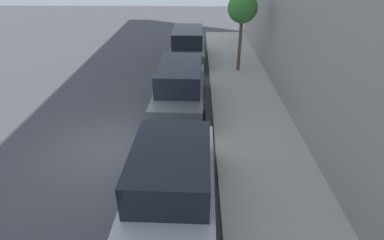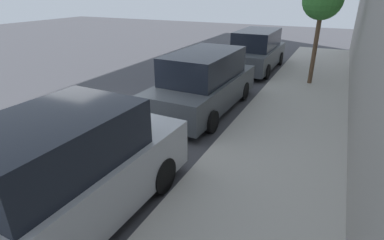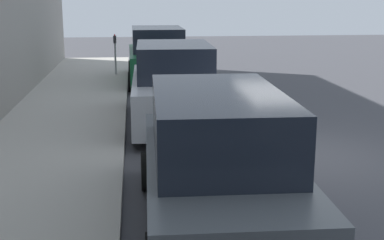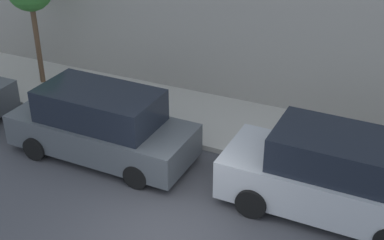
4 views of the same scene
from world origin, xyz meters
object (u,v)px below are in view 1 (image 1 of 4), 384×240
object	(u,v)px
parked_minivan_third	(180,87)
parked_minivan_fourth	(188,46)
street_tree	(243,9)
parked_suv_second	(172,187)

from	to	relation	value
parked_minivan_third	parked_minivan_fourth	distance (m)	6.11
parked_minivan_fourth	street_tree	xyz separation A→B (m)	(2.76, -1.85, 2.37)
parked_suv_second	street_tree	xyz separation A→B (m)	(2.73, 10.15, 2.36)
parked_minivan_fourth	street_tree	size ratio (longest dim) A/B	1.25
parked_suv_second	street_tree	size ratio (longest dim) A/B	1.24
parked_minivan_fourth	street_tree	world-z (taller)	street_tree
parked_suv_second	parked_minivan_fourth	size ratio (longest dim) A/B	0.99
parked_minivan_third	street_tree	world-z (taller)	street_tree
parked_suv_second	parked_minivan_third	xyz separation A→B (m)	(-0.14, 5.88, -0.01)
parked_minivan_fourth	street_tree	bearing A→B (deg)	-33.78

